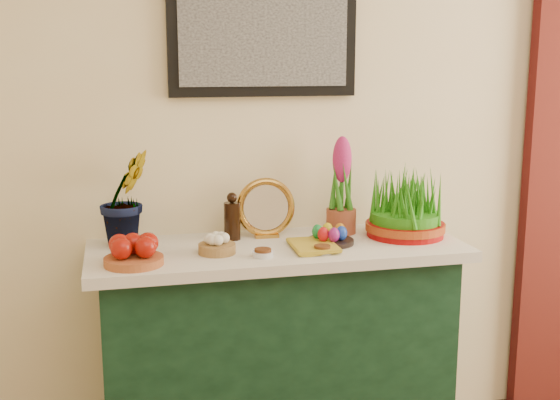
# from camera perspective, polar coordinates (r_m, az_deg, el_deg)

# --- Properties ---
(sideboard) EXTENTS (1.30, 0.45, 0.85)m
(sideboard) POSITION_cam_1_polar(r_m,az_deg,el_deg) (2.80, -0.24, -12.87)
(sideboard) COLOR #163D25
(sideboard) RESTS_ON ground
(tablecloth) EXTENTS (1.40, 0.55, 0.04)m
(tablecloth) POSITION_cam_1_polar(r_m,az_deg,el_deg) (2.65, -0.25, -4.04)
(tablecloth) COLOR silver
(tablecloth) RESTS_ON sideboard
(hyacinth_green) EXTENTS (0.31, 0.30, 0.48)m
(hyacinth_green) POSITION_cam_1_polar(r_m,az_deg,el_deg) (2.64, -12.48, 1.40)
(hyacinth_green) COLOR #2D7A1B
(hyacinth_green) RESTS_ON tablecloth
(apple_bowl) EXTENTS (0.23, 0.23, 0.10)m
(apple_bowl) POSITION_cam_1_polar(r_m,az_deg,el_deg) (2.42, -11.82, -4.21)
(apple_bowl) COLOR #A45228
(apple_bowl) RESTS_ON tablecloth
(garlic_basket) EXTENTS (0.14, 0.14, 0.07)m
(garlic_basket) POSITION_cam_1_polar(r_m,az_deg,el_deg) (2.52, -5.15, -3.67)
(garlic_basket) COLOR #A48042
(garlic_basket) RESTS_ON tablecloth
(vinegar_cruet) EXTENTS (0.06, 0.06, 0.18)m
(vinegar_cruet) POSITION_cam_1_polar(r_m,az_deg,el_deg) (2.70, -3.91, -1.53)
(vinegar_cruet) COLOR black
(vinegar_cruet) RESTS_ON tablecloth
(mirror) EXTENTS (0.23, 0.07, 0.23)m
(mirror) POSITION_cam_1_polar(r_m,az_deg,el_deg) (2.73, -1.17, -0.69)
(mirror) COLOR #B78433
(mirror) RESTS_ON tablecloth
(book) EXTENTS (0.15, 0.22, 0.03)m
(book) POSITION_cam_1_polar(r_m,az_deg,el_deg) (2.56, 0.99, -3.78)
(book) COLOR gold
(book) RESTS_ON tablecloth
(spice_dish_left) EXTENTS (0.07, 0.07, 0.03)m
(spice_dish_left) POSITION_cam_1_polar(r_m,az_deg,el_deg) (2.47, -1.40, -4.33)
(spice_dish_left) COLOR silver
(spice_dish_left) RESTS_ON tablecloth
(spice_dish_right) EXTENTS (0.07, 0.07, 0.03)m
(spice_dish_right) POSITION_cam_1_polar(r_m,az_deg,el_deg) (2.52, 3.45, -4.05)
(spice_dish_right) COLOR silver
(spice_dish_right) RESTS_ON tablecloth
(egg_plate) EXTENTS (0.20, 0.20, 0.07)m
(egg_plate) POSITION_cam_1_polar(r_m,az_deg,el_deg) (2.65, 4.12, -3.00)
(egg_plate) COLOR black
(egg_plate) RESTS_ON tablecloth
(hyacinth_pink) EXTENTS (0.12, 0.12, 0.39)m
(hyacinth_pink) POSITION_cam_1_polar(r_m,az_deg,el_deg) (2.79, 5.02, 0.81)
(hyacinth_pink) COLOR #9A482E
(hyacinth_pink) RESTS_ON tablecloth
(wheatgrass_sabzeh) EXTENTS (0.31, 0.31, 0.25)m
(wheatgrass_sabzeh) POSITION_cam_1_polar(r_m,az_deg,el_deg) (2.78, 10.19, -0.66)
(wheatgrass_sabzeh) COLOR #9B0706
(wheatgrass_sabzeh) RESTS_ON tablecloth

